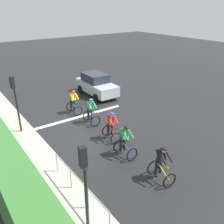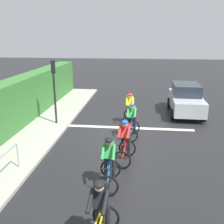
{
  "view_description": "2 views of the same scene",
  "coord_description": "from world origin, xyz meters",
  "views": [
    {
      "loc": [
        6.53,
        12.34,
        6.86
      ],
      "look_at": [
        -0.81,
        2.15,
        1.26
      ],
      "focal_mm": 38.98,
      "sensor_mm": 36.0,
      "label": 1
    },
    {
      "loc": [
        -0.75,
        11.46,
        4.54
      ],
      "look_at": [
        0.49,
        0.36,
        1.17
      ],
      "focal_mm": 41.07,
      "sensor_mm": 36.0,
      "label": 2
    }
  ],
  "objects": [
    {
      "name": "ground_plane",
      "position": [
        0.0,
        0.0,
        0.0
      ],
      "size": [
        80.0,
        80.0,
        0.0
      ],
      "primitive_type": "plane",
      "color": "black"
    },
    {
      "name": "sidewalk_kerb",
      "position": [
        4.26,
        2.0,
        0.06
      ],
      "size": [
        2.8,
        23.04,
        0.12
      ],
      "primitive_type": "cube",
      "color": "#ADA89E",
      "rests_on": "ground"
    },
    {
      "name": "road_marking_stop_line",
      "position": [
        0.0,
        -0.79,
        0.0
      ],
      "size": [
        7.0,
        0.3,
        0.01
      ],
      "primitive_type": "cube",
      "color": "silver",
      "rests_on": "ground"
    },
    {
      "name": "cyclist_lead",
      "position": [
        0.02,
        6.8,
        0.8
      ],
      "size": [
        0.79,
        1.15,
        1.66
      ],
      "color": "black",
      "rests_on": "ground"
    },
    {
      "name": "cyclist_second",
      "position": [
        0.12,
        4.5,
        0.8
      ],
      "size": [
        0.7,
        1.09,
        1.66
      ],
      "color": "black",
      "rests_on": "ground"
    },
    {
      "name": "cyclist_mid",
      "position": [
        -0.26,
        2.84,
        0.8
      ],
      "size": [
        0.83,
        1.17,
        1.66
      ],
      "color": "black",
      "rests_on": "ground"
    },
    {
      "name": "cyclist_fourth",
      "position": [
        -0.42,
        0.46,
        0.8
      ],
      "size": [
        0.75,
        1.12,
        1.66
      ],
      "color": "black",
      "rests_on": "ground"
    },
    {
      "name": "cyclist_trailing",
      "position": [
        -0.25,
        -1.51,
        0.8
      ],
      "size": [
        0.7,
        1.09,
        1.66
      ],
      "color": "black",
      "rests_on": "ground"
    },
    {
      "name": "car_silver",
      "position": [
        -3.48,
        -3.74,
        0.87
      ],
      "size": [
        1.96,
        4.14,
        1.76
      ],
      "color": "#B7BCC1",
      "rests_on": "ground"
    },
    {
      "name": "traffic_light_near_crossing",
      "position": [
        3.56,
        -0.86,
        2.22
      ],
      "size": [
        0.24,
        0.31,
        3.34
      ],
      "color": "black",
      "rests_on": "ground"
    }
  ]
}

